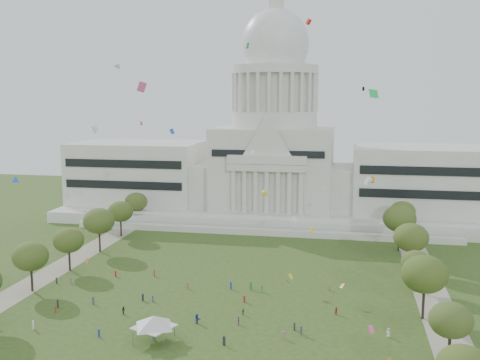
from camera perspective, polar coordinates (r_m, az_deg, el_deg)
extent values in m
plane|color=#334A1B|center=(112.73, -4.55, -15.55)|extent=(400.00, 400.00, 0.00)
cube|color=silver|center=(220.33, 3.49, -3.04)|extent=(160.00, 60.00, 4.00)
cube|color=silver|center=(188.66, 2.16, -5.30)|extent=(130.00, 3.00, 2.00)
cube|color=silver|center=(196.02, 2.53, -4.33)|extent=(140.00, 3.00, 5.00)
cube|color=beige|center=(230.80, -10.17, 0.64)|extent=(50.00, 34.00, 22.00)
cube|color=beige|center=(216.98, 18.04, -0.13)|extent=(50.00, 34.00, 22.00)
cube|color=beige|center=(220.78, -3.55, -0.38)|extent=(12.00, 26.00, 16.00)
cube|color=beige|center=(213.79, 10.60, -0.80)|extent=(12.00, 26.00, 16.00)
cube|color=beige|center=(216.74, 3.50, 1.06)|extent=(44.00, 38.00, 28.00)
cube|color=beige|center=(196.68, 2.74, 1.25)|extent=(28.00, 3.00, 2.40)
cube|color=black|center=(214.75, -11.84, 0.56)|extent=(46.00, 0.40, 11.00)
cube|color=black|center=(199.82, 18.65, -0.29)|extent=(46.00, 0.40, 11.00)
cylinder|color=beige|center=(215.11, 3.54, 6.19)|extent=(32.00, 32.00, 6.00)
cylinder|color=beige|center=(214.95, 3.57, 8.86)|extent=(28.00, 28.00, 14.00)
cylinder|color=silver|center=(215.18, 3.59, 11.12)|extent=(32.40, 32.40, 3.00)
cylinder|color=beige|center=(215.51, 3.60, 12.58)|extent=(22.00, 22.00, 8.00)
ellipsoid|color=silver|center=(215.84, 3.61, 13.64)|extent=(25.00, 25.00, 26.20)
cylinder|color=beige|center=(217.48, 3.65, 17.18)|extent=(6.00, 6.00, 5.00)
cube|color=gray|center=(156.71, -18.84, -9.01)|extent=(8.00, 160.00, 0.04)
cube|color=gray|center=(138.41, 19.03, -11.35)|extent=(8.00, 160.00, 0.04)
cylinder|color=black|center=(108.08, 20.49, -15.75)|extent=(0.56, 0.56, 4.92)
ellipsoid|color=#364A1C|center=(106.10, 20.64, -13.17)|extent=(7.58, 7.58, 6.20)
cylinder|color=black|center=(144.07, -20.39, -9.49)|extent=(0.56, 0.56, 5.47)
ellipsoid|color=#394D1B|center=(142.45, -20.51, -7.27)|extent=(8.42, 8.42, 6.89)
cylinder|color=black|center=(125.14, 18.11, -11.94)|extent=(0.56, 0.56, 6.20)
ellipsoid|color=#334D15|center=(123.05, 18.26, -9.06)|extent=(9.55, 9.55, 7.82)
cylinder|color=black|center=(157.39, -16.93, -7.85)|extent=(0.56, 0.56, 5.27)
ellipsoid|color=#384E19|center=(155.95, -17.01, -5.87)|extent=(8.12, 8.12, 6.65)
cylinder|color=black|center=(141.43, 17.36, -9.87)|extent=(0.56, 0.56, 4.56)
ellipsoid|color=#3B4B1B|center=(140.02, 17.44, -8.00)|extent=(7.01, 7.01, 5.74)
cylinder|color=black|center=(173.21, -14.06, -6.11)|extent=(0.56, 0.56, 6.03)
ellipsoid|color=#3A4C1C|center=(171.74, -14.14, -4.05)|extent=(9.29, 9.29, 7.60)
cylinder|color=black|center=(156.05, 16.88, -7.85)|extent=(0.56, 0.56, 5.97)
ellipsoid|color=#3B4B1A|center=(154.43, 16.98, -5.60)|extent=(9.19, 9.19, 7.52)
cylinder|color=black|center=(190.19, -12.00, -4.84)|extent=(0.56, 0.56, 5.41)
ellipsoid|color=#334817|center=(188.97, -12.05, -3.15)|extent=(8.33, 8.33, 6.81)
cylinder|color=black|center=(175.24, 15.82, -5.95)|extent=(0.56, 0.56, 6.37)
ellipsoid|color=#3C501D|center=(173.72, 15.91, -3.79)|extent=(9.82, 9.82, 8.03)
cylinder|color=black|center=(207.17, -10.46, -3.72)|extent=(0.56, 0.56, 5.32)
ellipsoid|color=#39481B|center=(206.07, -10.50, -2.19)|extent=(8.19, 8.19, 6.70)
cylinder|color=black|center=(192.94, 16.12, -4.79)|extent=(0.56, 0.56, 5.47)
ellipsoid|color=#3E5119|center=(191.73, 16.19, -3.10)|extent=(8.42, 8.42, 6.89)
cylinder|color=#4C4C4C|center=(109.66, -10.81, -15.62)|extent=(0.12, 0.12, 2.70)
cylinder|color=#4C4C4C|center=(107.70, -7.70, -16.01)|extent=(0.12, 0.12, 2.70)
cylinder|color=#4C4C4C|center=(114.82, -9.66, -14.45)|extent=(0.12, 0.12, 2.70)
cylinder|color=#4C4C4C|center=(112.95, -6.68, -14.79)|extent=(0.12, 0.12, 2.70)
cube|color=silver|center=(110.66, -8.73, -14.52)|extent=(8.47, 8.47, 0.22)
pyramid|color=silver|center=(110.20, -8.74, -13.95)|extent=(11.85, 11.85, 2.16)
imported|color=silver|center=(115.28, 14.83, -14.75)|extent=(1.09, 1.01, 1.87)
imported|color=#B21E1E|center=(123.79, 9.78, -12.98)|extent=(0.96, 0.87, 1.69)
imported|color=#994C8C|center=(111.24, 4.49, -15.44)|extent=(0.73, 1.13, 1.62)
imported|color=#994C8C|center=(117.03, -0.16, -14.11)|extent=(0.98, 1.21, 1.81)
imported|color=navy|center=(117.99, -4.39, -13.88)|extent=(1.95, 1.80, 2.05)
imported|color=#26262B|center=(124.85, -11.74, -12.84)|extent=(0.97, 0.90, 1.70)
imported|color=#4C4C51|center=(113.23, 6.25, -14.93)|extent=(1.20, 1.39, 1.92)
imported|color=#26262B|center=(122.07, 0.32, -13.23)|extent=(0.67, 0.92, 1.41)
cube|color=#26262B|center=(108.45, -1.63, -16.02)|extent=(0.55, 0.52, 1.78)
cube|color=olive|center=(137.76, 9.09, -10.76)|extent=(0.39, 0.25, 1.47)
cube|color=#B21E1E|center=(129.40, -18.25, -12.37)|extent=(0.42, 0.47, 1.50)
cube|color=#B21E1E|center=(149.46, -12.52, -9.29)|extent=(0.31, 0.45, 1.60)
cube|color=silver|center=(122.37, -20.26, -13.64)|extent=(0.47, 0.54, 1.74)
cube|color=#B21E1E|center=(148.04, -8.69, -9.33)|extent=(0.43, 0.53, 1.71)
cube|color=#26262B|center=(147.97, -18.14, -9.69)|extent=(0.49, 0.49, 1.61)
cube|color=#33723F|center=(119.27, -8.77, -13.80)|extent=(0.44, 0.52, 1.68)
cube|color=#33723F|center=(136.82, 1.12, -10.69)|extent=(0.56, 0.41, 1.91)
cube|color=#33723F|center=(135.10, 2.23, -10.96)|extent=(0.48, 0.57, 1.85)
cube|color=#26262B|center=(115.22, 5.55, -14.59)|extent=(0.39, 0.49, 1.59)
cube|color=olive|center=(137.94, -5.34, -10.64)|extent=(0.46, 0.49, 1.58)
cube|color=navy|center=(115.01, -14.14, -14.87)|extent=(0.48, 0.45, 1.54)
cube|color=#4C4C51|center=(111.47, -8.73, -15.38)|extent=(0.56, 0.41, 1.91)
cube|color=#26262B|center=(131.61, -9.85, -11.68)|extent=(0.36, 0.48, 1.60)
cube|color=#B21E1E|center=(128.89, 0.46, -12.00)|extent=(0.38, 0.48, 1.57)
cube|color=navy|center=(136.95, -0.94, -10.69)|extent=(0.48, 0.57, 1.82)
cube|color=navy|center=(130.71, -8.85, -11.82)|extent=(0.35, 0.44, 1.47)
cube|color=#26262B|center=(131.91, -18.02, -11.88)|extent=(0.54, 0.56, 1.82)
cube|color=#4C4C51|center=(131.85, -14.68, -11.76)|extent=(0.54, 0.46, 1.75)
cube|color=#994C8C|center=(147.06, -16.83, -9.77)|extent=(0.31, 0.43, 1.48)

